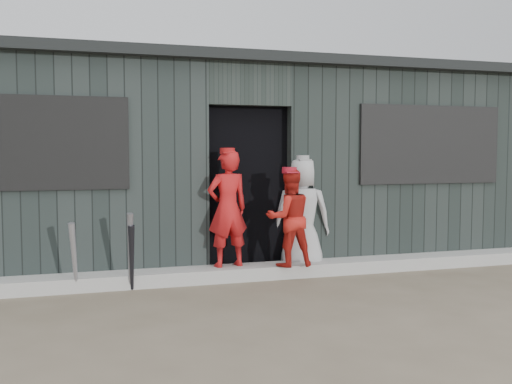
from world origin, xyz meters
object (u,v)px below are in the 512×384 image
object	(u,v)px
bat_mid	(130,252)
player_red_right	(289,218)
bat_left	(74,258)
bat_right	(132,258)
player_red_left	(228,209)
dugout	(222,164)
player_grey_back	(302,215)

from	to	relation	value
bat_mid	player_red_right	world-z (taller)	player_red_right
bat_left	bat_right	world-z (taller)	bat_left
bat_left	player_red_left	size ratio (longest dim) A/B	0.57
bat_left	player_red_right	size ratio (longest dim) A/B	0.69
bat_left	player_red_right	xyz separation A→B (m)	(2.34, 0.07, 0.33)
bat_left	bat_mid	world-z (taller)	bat_mid
bat_left	bat_right	size ratio (longest dim) A/B	1.05
bat_right	dugout	size ratio (longest dim) A/B	0.09
bat_left	dugout	size ratio (longest dim) A/B	0.09
player_red_right	player_red_left	bearing A→B (deg)	-15.26
player_red_left	dugout	size ratio (longest dim) A/B	0.16
bat_mid	player_red_left	size ratio (longest dim) A/B	0.64
player_grey_back	player_red_left	bearing A→B (deg)	28.03
bat_right	dugout	xyz separation A→B (m)	(1.42, 1.95, 0.93)
bat_left	player_red_left	distance (m)	1.74
bat_left	player_red_right	distance (m)	2.37
bat_right	player_red_left	bearing A→B (deg)	15.46
player_red_left	player_red_right	size ratio (longest dim) A/B	1.20
player_red_right	dugout	xyz separation A→B (m)	(-0.36, 1.83, 0.58)
player_red_right	dugout	bearing A→B (deg)	-78.90
bat_mid	player_red_right	size ratio (longest dim) A/B	0.77
bat_mid	dugout	xyz separation A→B (m)	(1.43, 1.94, 0.87)
player_red_right	bat_right	bearing A→B (deg)	3.87
bat_left	player_red_left	xyz separation A→B (m)	(1.67, 0.26, 0.44)
bat_right	dugout	distance (m)	2.58
player_red_right	player_grey_back	bearing A→B (deg)	-129.73
bat_mid	player_red_left	xyz separation A→B (m)	(1.11, 0.30, 0.39)
player_red_left	player_grey_back	world-z (taller)	player_red_left
player_red_right	player_grey_back	world-z (taller)	player_grey_back
player_red_right	player_grey_back	size ratio (longest dim) A/B	0.80
player_red_left	player_grey_back	distance (m)	0.99
bat_mid	player_red_left	distance (m)	1.22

